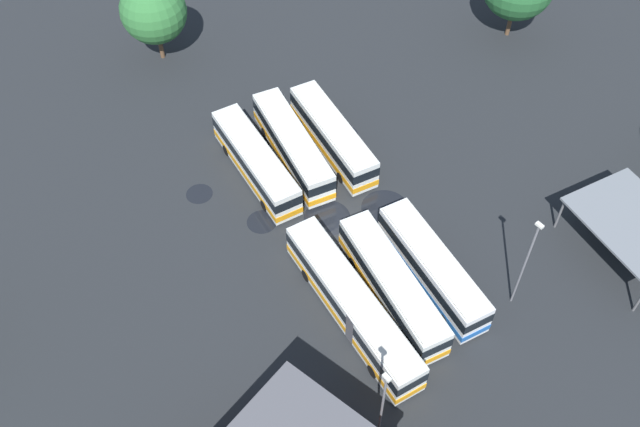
{
  "coord_description": "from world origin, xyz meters",
  "views": [
    {
      "loc": [
        -27.23,
        23.9,
        45.18
      ],
      "look_at": [
        0.88,
        1.24,
        1.46
      ],
      "focal_mm": 39.89,
      "sensor_mm": 36.0,
      "label": 1
    }
  ],
  "objects_px": {
    "bus_row0_slot1": "(392,285)",
    "bus_row0_slot2": "(352,305)",
    "bus_row0_slot0": "(432,268)",
    "bus_row1_slot0": "(333,136)",
    "lamp_post_far_corner": "(526,261)",
    "maintenance_shelter": "(637,225)",
    "tree_west_edge": "(153,11)",
    "bus_row1_slot1": "(293,145)",
    "bus_row1_slot2": "(256,162)",
    "lamp_post_near_entrance": "(382,406)"
  },
  "relations": [
    {
      "from": "bus_row0_slot1",
      "to": "bus_row0_slot2",
      "type": "bearing_deg",
      "value": 81.27
    },
    {
      "from": "bus_row0_slot0",
      "to": "bus_row1_slot0",
      "type": "distance_m",
      "value": 15.81
    },
    {
      "from": "bus_row0_slot0",
      "to": "bus_row0_slot2",
      "type": "xyz_separation_m",
      "value": [
        1.24,
        6.79,
        0.0
      ]
    },
    {
      "from": "lamp_post_far_corner",
      "to": "maintenance_shelter",
      "type": "bearing_deg",
      "value": -103.48
    },
    {
      "from": "bus_row0_slot2",
      "to": "lamp_post_far_corner",
      "type": "relative_size",
      "value": 1.67
    },
    {
      "from": "lamp_post_far_corner",
      "to": "tree_west_edge",
      "type": "distance_m",
      "value": 41.84
    },
    {
      "from": "maintenance_shelter",
      "to": "lamp_post_far_corner",
      "type": "relative_size",
      "value": 1.17
    },
    {
      "from": "bus_row0_slot2",
      "to": "bus_row1_slot1",
      "type": "bearing_deg",
      "value": -22.7
    },
    {
      "from": "bus_row0_slot0",
      "to": "bus_row0_slot1",
      "type": "relative_size",
      "value": 0.95
    },
    {
      "from": "tree_west_edge",
      "to": "bus_row1_slot2",
      "type": "bearing_deg",
      "value": 173.74
    },
    {
      "from": "bus_row0_slot1",
      "to": "maintenance_shelter",
      "type": "height_order",
      "value": "maintenance_shelter"
    },
    {
      "from": "lamp_post_near_entrance",
      "to": "tree_west_edge",
      "type": "height_order",
      "value": "tree_west_edge"
    },
    {
      "from": "bus_row0_slot2",
      "to": "maintenance_shelter",
      "type": "height_order",
      "value": "maintenance_shelter"
    },
    {
      "from": "bus_row1_slot2",
      "to": "lamp_post_near_entrance",
      "type": "xyz_separation_m",
      "value": [
        -23.84,
        7.41,
        2.93
      ]
    },
    {
      "from": "bus_row0_slot0",
      "to": "maintenance_shelter",
      "type": "distance_m",
      "value": 15.91
    },
    {
      "from": "bus_row0_slot2",
      "to": "lamp_post_near_entrance",
      "type": "bearing_deg",
      "value": 150.29
    },
    {
      "from": "bus_row1_slot0",
      "to": "lamp_post_far_corner",
      "type": "xyz_separation_m",
      "value": [
        -20.58,
        -0.38,
        3.21
      ]
    },
    {
      "from": "bus_row0_slot0",
      "to": "bus_row1_slot2",
      "type": "xyz_separation_m",
      "value": [
        17.16,
        3.9,
        0.0
      ]
    },
    {
      "from": "bus_row1_slot0",
      "to": "bus_row0_slot1",
      "type": "bearing_deg",
      "value": 156.11
    },
    {
      "from": "bus_row1_slot1",
      "to": "tree_west_edge",
      "type": "relative_size",
      "value": 1.43
    },
    {
      "from": "tree_west_edge",
      "to": "bus_row0_slot2",
      "type": "bearing_deg",
      "value": 171.91
    },
    {
      "from": "bus_row1_slot0",
      "to": "bus_row0_slot2",
      "type": "bearing_deg",
      "value": 145.12
    },
    {
      "from": "bus_row1_slot1",
      "to": "tree_west_edge",
      "type": "height_order",
      "value": "tree_west_edge"
    },
    {
      "from": "bus_row1_slot1",
      "to": "tree_west_edge",
      "type": "xyz_separation_m",
      "value": [
        19.66,
        1.48,
        3.66
      ]
    },
    {
      "from": "maintenance_shelter",
      "to": "tree_west_edge",
      "type": "xyz_separation_m",
      "value": [
        43.99,
        15.7,
        2.16
      ]
    },
    {
      "from": "bus_row0_slot1",
      "to": "bus_row1_slot1",
      "type": "bearing_deg",
      "value": -10.93
    },
    {
      "from": "bus_row0_slot0",
      "to": "bus_row1_slot2",
      "type": "relative_size",
      "value": 0.97
    },
    {
      "from": "lamp_post_far_corner",
      "to": "bus_row1_slot2",
      "type": "bearing_deg",
      "value": 18.46
    },
    {
      "from": "bus_row1_slot0",
      "to": "bus_row1_slot1",
      "type": "height_order",
      "value": "same"
    },
    {
      "from": "bus_row1_slot1",
      "to": "tree_west_edge",
      "type": "bearing_deg",
      "value": 4.31
    },
    {
      "from": "bus_row0_slot1",
      "to": "bus_row1_slot0",
      "type": "height_order",
      "value": "same"
    },
    {
      "from": "bus_row1_slot1",
      "to": "lamp_post_near_entrance",
      "type": "relative_size",
      "value": 1.44
    },
    {
      "from": "bus_row0_slot1",
      "to": "lamp_post_far_corner",
      "type": "relative_size",
      "value": 1.37
    },
    {
      "from": "bus_row0_slot0",
      "to": "maintenance_shelter",
      "type": "bearing_deg",
      "value": -118.58
    },
    {
      "from": "lamp_post_far_corner",
      "to": "lamp_post_near_entrance",
      "type": "bearing_deg",
      "value": 96.1
    },
    {
      "from": "bus_row1_slot1",
      "to": "bus_row1_slot2",
      "type": "distance_m",
      "value": 3.62
    },
    {
      "from": "bus_row1_slot2",
      "to": "maintenance_shelter",
      "type": "distance_m",
      "value": 30.52
    },
    {
      "from": "lamp_post_far_corner",
      "to": "bus_row1_slot1",
      "type": "bearing_deg",
      "value": 9.96
    },
    {
      "from": "bus_row0_slot0",
      "to": "bus_row1_slot1",
      "type": "relative_size",
      "value": 0.96
    },
    {
      "from": "bus_row0_slot1",
      "to": "bus_row1_slot0",
      "type": "bearing_deg",
      "value": -23.89
    },
    {
      "from": "bus_row0_slot1",
      "to": "bus_row1_slot1",
      "type": "height_order",
      "value": "same"
    },
    {
      "from": "bus_row1_slot0",
      "to": "maintenance_shelter",
      "type": "distance_m",
      "value": 25.5
    },
    {
      "from": "bus_row0_slot0",
      "to": "maintenance_shelter",
      "type": "xyz_separation_m",
      "value": [
        -7.58,
        -13.91,
        1.5
      ]
    },
    {
      "from": "bus_row1_slot0",
      "to": "tree_west_edge",
      "type": "relative_size",
      "value": 1.4
    },
    {
      "from": "bus_row1_slot0",
      "to": "tree_west_edge",
      "type": "bearing_deg",
      "value": 13.27
    },
    {
      "from": "lamp_post_near_entrance",
      "to": "tree_west_edge",
      "type": "xyz_separation_m",
      "value": [
        43.09,
        -9.52,
        0.73
      ]
    },
    {
      "from": "bus_row1_slot0",
      "to": "bus_row1_slot2",
      "type": "distance_m",
      "value": 7.24
    },
    {
      "from": "lamp_post_near_entrance",
      "to": "maintenance_shelter",
      "type": "bearing_deg",
      "value": -92.05
    },
    {
      "from": "lamp_post_far_corner",
      "to": "bus_row0_slot2",
      "type": "bearing_deg",
      "value": 58.47
    },
    {
      "from": "bus_row0_slot1",
      "to": "maintenance_shelter",
      "type": "distance_m",
      "value": 19.25
    }
  ]
}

